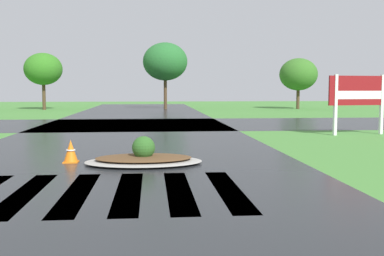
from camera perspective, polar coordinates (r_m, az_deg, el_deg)
asphalt_roadway at (r=13.08m, az=-8.79°, el=-3.20°), size 9.18×80.00×0.01m
asphalt_cross_road at (r=23.67m, az=-7.11°, el=0.45°), size 90.00×8.26×0.01m
crosswalk_stripes at (r=8.46m, az=-10.87°, el=-7.72°), size 4.95×3.48×0.01m
estate_billboard at (r=19.38m, az=19.85°, el=3.97°), size 2.61×0.48×2.37m
median_island at (r=11.37m, az=-5.96°, el=-3.71°), size 2.85×1.79×0.68m
traffic_cone at (r=11.88m, az=-14.67°, el=-2.84°), size 0.36×0.36×0.57m
background_treeline at (r=40.77m, az=-16.40°, el=7.29°), size 37.83×5.07×5.75m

